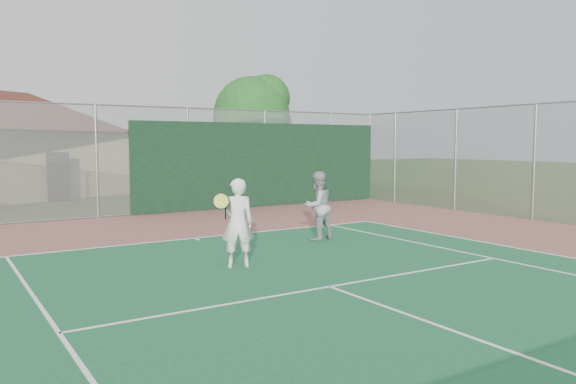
% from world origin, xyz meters
% --- Properties ---
extents(back_fence, '(20.08, 0.11, 3.53)m').
position_xyz_m(back_fence, '(2.11, 16.98, 1.67)').
color(back_fence, gray).
rests_on(back_fence, ground).
extents(side_fence_right, '(0.08, 9.00, 3.50)m').
position_xyz_m(side_fence_right, '(10.00, 12.50, 1.75)').
color(side_fence_right, gray).
rests_on(side_fence_right, ground).
extents(tree, '(3.67, 3.48, 5.12)m').
position_xyz_m(tree, '(5.86, 19.37, 3.36)').
color(tree, '#352513').
rests_on(tree, ground).
extents(player_white_front, '(1.02, 0.75, 1.66)m').
position_xyz_m(player_white_front, '(-0.58, 8.49, 0.84)').
color(player_white_front, white).
rests_on(player_white_front, ground).
extents(player_grey_back, '(0.87, 0.72, 1.64)m').
position_xyz_m(player_grey_back, '(2.41, 10.09, 0.82)').
color(player_grey_back, '#9C9EA1').
rests_on(player_grey_back, ground).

